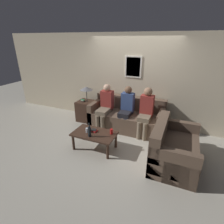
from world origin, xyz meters
name	(u,v)px	position (x,y,z in m)	size (l,w,h in m)	color
ground_plane	(120,135)	(0.00, 0.00, 0.00)	(16.00, 16.00, 0.00)	#ADA899
wall_back	(133,81)	(0.00, 0.98, 1.30)	(9.00, 0.08, 2.60)	beige
couch_main	(127,118)	(0.00, 0.51, 0.32)	(2.08, 0.87, 0.88)	brown
couch_side	(173,149)	(1.38, -0.60, 0.32)	(0.87, 1.36, 0.88)	brown
coffee_table	(95,135)	(-0.35, -0.79, 0.36)	(1.00, 0.59, 0.42)	#382319
side_table_with_lamp	(86,109)	(-1.35, 0.50, 0.38)	(0.50, 0.50, 1.10)	#382319
wine_bottle	(90,131)	(-0.37, -0.97, 0.54)	(0.07, 0.07, 0.33)	black
drinking_glass	(87,130)	(-0.52, -0.83, 0.47)	(0.07, 0.07, 0.10)	silver
book_stack	(94,130)	(-0.39, -0.73, 0.44)	(0.17, 0.14, 0.05)	red
soda_can	(111,131)	(0.03, -0.68, 0.48)	(0.07, 0.07, 0.12)	red
person_left	(105,105)	(-0.60, 0.35, 0.68)	(0.34, 0.66, 1.25)	#756651
person_middle	(126,107)	(0.02, 0.39, 0.69)	(0.34, 0.57, 1.25)	black
person_right	(146,110)	(0.57, 0.34, 0.71)	(0.34, 0.57, 1.29)	#756651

